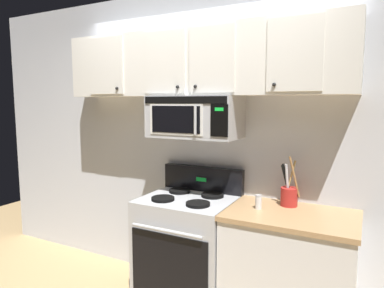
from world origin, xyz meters
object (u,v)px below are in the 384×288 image
(over_range_microwave, at_px, (195,117))
(utensil_crock_red, at_px, (289,194))
(salt_shaker, at_px, (258,202))
(stove_range, at_px, (188,248))

(over_range_microwave, relative_size, utensil_crock_red, 1.96)
(utensil_crock_red, distance_m, salt_shaker, 0.27)
(stove_range, distance_m, utensil_crock_red, 0.96)
(stove_range, distance_m, salt_shaker, 0.77)
(utensil_crock_red, xyz_separation_m, salt_shaker, (-0.19, -0.18, -0.04))
(salt_shaker, bearing_deg, stove_range, 178.67)
(stove_range, bearing_deg, over_range_microwave, 90.14)
(over_range_microwave, height_order, utensil_crock_red, over_range_microwave)
(stove_range, relative_size, utensil_crock_red, 2.88)
(utensil_crock_red, bearing_deg, stove_range, -167.78)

